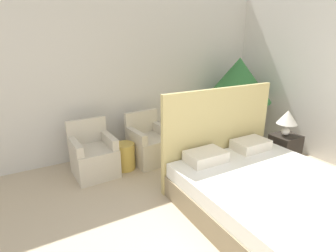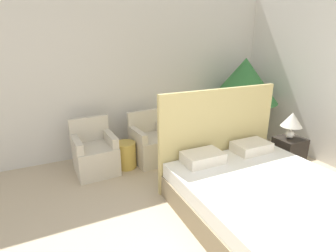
{
  "view_description": "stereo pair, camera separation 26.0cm",
  "coord_description": "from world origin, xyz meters",
  "views": [
    {
      "loc": [
        -1.55,
        -0.6,
        2.03
      ],
      "look_at": [
        0.29,
        2.66,
        0.78
      ],
      "focal_mm": 28.0,
      "sensor_mm": 36.0,
      "label": 1
    },
    {
      "loc": [
        -1.32,
        -0.72,
        2.03
      ],
      "look_at": [
        0.29,
        2.66,
        0.78
      ],
      "focal_mm": 28.0,
      "sensor_mm": 36.0,
      "label": 2
    }
  ],
  "objects": [
    {
      "name": "nightstand",
      "position": [
        2.05,
        1.9,
        0.27
      ],
      "size": [
        0.42,
        0.37,
        0.55
      ],
      "color": "black",
      "rests_on": "ground_plane"
    },
    {
      "name": "armchair_near_window_left",
      "position": [
        -0.74,
        3.16,
        0.28
      ],
      "size": [
        0.64,
        0.65,
        0.84
      ],
      "rotation": [
        0.0,
        0.0,
        0.05
      ],
      "color": "beige",
      "rests_on": "ground_plane"
    },
    {
      "name": "armchair_near_window_right",
      "position": [
        0.21,
        3.16,
        0.28
      ],
      "size": [
        0.67,
        0.67,
        0.84
      ],
      "rotation": [
        0.0,
        0.0,
        0.09
      ],
      "color": "beige",
      "rests_on": "ground_plane"
    },
    {
      "name": "side_table",
      "position": [
        -0.26,
        3.11,
        0.22
      ],
      "size": [
        0.33,
        0.33,
        0.43
      ],
      "color": "gold",
      "rests_on": "ground_plane"
    },
    {
      "name": "potted_palm",
      "position": [
        2.1,
        3.12,
        1.22
      ],
      "size": [
        1.28,
        1.28,
        1.69
      ],
      "color": "brown",
      "rests_on": "ground_plane"
    },
    {
      "name": "table_lamp",
      "position": [
        2.04,
        1.91,
        0.83
      ],
      "size": [
        0.32,
        0.32,
        0.41
      ],
      "color": "white",
      "rests_on": "nightstand"
    },
    {
      "name": "bed",
      "position": [
        0.84,
        1.19,
        0.28
      ],
      "size": [
        1.86,
        2.1,
        1.39
      ],
      "color": "#8C7A5B",
      "rests_on": "ground_plane"
    },
    {
      "name": "wall_back",
      "position": [
        0.0,
        3.84,
        1.45
      ],
      "size": [
        10.0,
        0.06,
        2.9
      ],
      "color": "silver",
      "rests_on": "ground_plane"
    }
  ]
}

